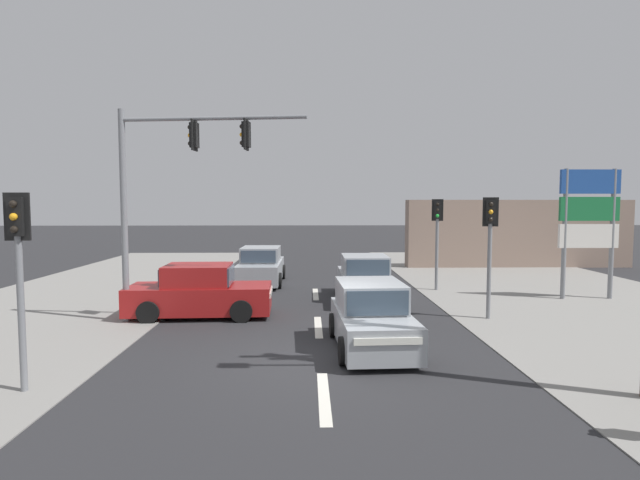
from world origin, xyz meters
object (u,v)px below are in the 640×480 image
(pedestal_signal_right_kerb, at_px, (490,237))
(pedestal_signal_left_kerb, at_px, (19,258))
(traffic_signal_mast, at_px, (168,176))
(hatchback_receding_far, at_px, (372,318))
(sedan_kerbside_parked, at_px, (261,267))
(sedan_oncoming_mid, at_px, (200,293))
(sedan_oncoming_near, at_px, (365,280))
(shopping_plaza_sign, at_px, (589,215))
(pedestal_signal_far_median, at_px, (437,229))

(pedestal_signal_right_kerb, distance_m, pedestal_signal_left_kerb, 11.69)
(traffic_signal_mast, height_order, pedestal_signal_right_kerb, traffic_signal_mast)
(traffic_signal_mast, relative_size, hatchback_receding_far, 1.62)
(sedan_kerbside_parked, distance_m, sedan_oncoming_mid, 6.35)
(sedan_oncoming_near, xyz_separation_m, sedan_oncoming_mid, (-5.25, -2.53, 0.00))
(pedestal_signal_left_kerb, distance_m, shopping_plaza_sign, 17.17)
(traffic_signal_mast, bearing_deg, sedan_kerbside_parked, 74.96)
(shopping_plaza_sign, height_order, sedan_kerbside_parked, shopping_plaza_sign)
(sedan_oncoming_near, bearing_deg, pedestal_signal_left_kerb, -129.61)
(sedan_oncoming_near, bearing_deg, pedestal_signal_right_kerb, -43.56)
(shopping_plaza_sign, relative_size, sedan_oncoming_near, 1.08)
(sedan_oncoming_near, bearing_deg, traffic_signal_mast, -150.40)
(pedestal_signal_right_kerb, relative_size, shopping_plaza_sign, 0.77)
(pedestal_signal_far_median, height_order, sedan_oncoming_near, pedestal_signal_far_median)
(pedestal_signal_right_kerb, bearing_deg, pedestal_signal_far_median, 92.93)
(pedestal_signal_right_kerb, xyz_separation_m, sedan_oncoming_mid, (-8.52, 0.58, -1.71))
(shopping_plaza_sign, bearing_deg, pedestal_signal_left_kerb, -150.52)
(pedestal_signal_right_kerb, bearing_deg, sedan_oncoming_mid, 176.12)
(sedan_kerbside_parked, height_order, sedan_oncoming_mid, same)
(traffic_signal_mast, distance_m, sedan_oncoming_near, 7.61)
(sedan_oncoming_mid, bearing_deg, traffic_signal_mast, -128.47)
(pedestal_signal_right_kerb, height_order, sedan_oncoming_mid, pedestal_signal_right_kerb)
(sedan_kerbside_parked, bearing_deg, pedestal_signal_right_kerb, -43.11)
(hatchback_receding_far, bearing_deg, sedan_kerbside_parked, 109.88)
(traffic_signal_mast, xyz_separation_m, sedan_oncoming_mid, (0.65, 0.82, -3.44))
(pedestal_signal_far_median, height_order, shopping_plaza_sign, shopping_plaza_sign)
(pedestal_signal_left_kerb, bearing_deg, sedan_oncoming_mid, 73.09)
(pedestal_signal_right_kerb, relative_size, sedan_oncoming_mid, 0.83)
(pedestal_signal_left_kerb, relative_size, sedan_oncoming_mid, 0.83)
(traffic_signal_mast, relative_size, pedestal_signal_far_median, 1.69)
(traffic_signal_mast, distance_m, pedestal_signal_left_kerb, 5.61)
(pedestal_signal_right_kerb, relative_size, sedan_kerbside_parked, 0.84)
(pedestal_signal_left_kerb, xyz_separation_m, sedan_kerbside_parked, (3.07, 12.26, -1.71))
(pedestal_signal_left_kerb, xyz_separation_m, sedan_oncoming_mid, (1.83, 6.03, -1.71))
(traffic_signal_mast, height_order, pedestal_signal_left_kerb, traffic_signal_mast)
(hatchback_receding_far, bearing_deg, traffic_signal_mast, 154.31)
(traffic_signal_mast, xyz_separation_m, pedestal_signal_right_kerb, (9.17, 0.24, -1.73))
(sedan_oncoming_near, distance_m, hatchback_receding_far, 5.96)
(sedan_oncoming_near, height_order, hatchback_receding_far, sedan_oncoming_near)
(pedestal_signal_right_kerb, relative_size, hatchback_receding_far, 0.96)
(shopping_plaza_sign, xyz_separation_m, sedan_oncoming_near, (-7.86, 0.11, -2.28))
(traffic_signal_mast, bearing_deg, pedestal_signal_left_kerb, -102.76)
(pedestal_signal_left_kerb, relative_size, sedan_kerbside_parked, 0.84)
(sedan_kerbside_parked, xyz_separation_m, sedan_oncoming_mid, (-1.24, -6.23, 0.00))
(pedestal_signal_left_kerb, height_order, pedestal_signal_far_median, same)
(hatchback_receding_far, bearing_deg, pedestal_signal_far_median, 65.58)
(sedan_kerbside_parked, bearing_deg, shopping_plaza_sign, -17.80)
(pedestal_signal_left_kerb, height_order, hatchback_receding_far, pedestal_signal_left_kerb)
(traffic_signal_mast, relative_size, pedestal_signal_right_kerb, 1.69)
(traffic_signal_mast, distance_m, pedestal_signal_far_median, 10.46)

